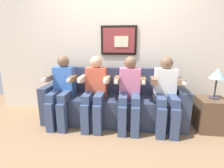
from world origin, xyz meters
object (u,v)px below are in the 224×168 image
object	(u,v)px
person_right_center	(130,90)
table_lamp	(217,75)
person_leftmost	(62,88)
person_rightmost	(166,92)
couch	(113,104)
side_table_right	(210,114)
person_left_center	(95,89)

from	to	relation	value
person_right_center	table_lamp	bearing A→B (deg)	4.25
person_leftmost	person_rightmost	xyz separation A→B (m)	(1.61, 0.00, -0.00)
couch	person_right_center	distance (m)	0.43
person_rightmost	side_table_right	distance (m)	0.78
person_leftmost	person_right_center	xyz separation A→B (m)	(1.07, 0.00, 0.00)
person_left_center	table_lamp	size ratio (longest dim) A/B	2.41
person_left_center	person_right_center	xyz separation A→B (m)	(0.54, 0.00, 0.00)
person_right_center	person_rightmost	xyz separation A→B (m)	(0.54, 0.00, -0.00)
person_leftmost	side_table_right	size ratio (longest dim) A/B	2.22
person_rightmost	person_left_center	bearing A→B (deg)	-179.98
person_leftmost	table_lamp	xyz separation A→B (m)	(2.33, 0.09, 0.25)
person_left_center	person_rightmost	size ratio (longest dim) A/B	1.00
couch	side_table_right	bearing A→B (deg)	-4.09
person_right_center	side_table_right	size ratio (longest dim) A/B	2.22
couch	person_rightmost	xyz separation A→B (m)	(0.81, -0.17, 0.29)
side_table_right	couch	bearing A→B (deg)	175.91
couch	person_leftmost	distance (m)	0.87
couch	person_left_center	bearing A→B (deg)	-147.89
person_left_center	side_table_right	world-z (taller)	person_left_center
couch	person_left_center	world-z (taller)	person_left_center
table_lamp	person_right_center	bearing A→B (deg)	-175.75
person_leftmost	person_left_center	world-z (taller)	same
couch	table_lamp	xyz separation A→B (m)	(1.53, -0.07, 0.55)
person_leftmost	person_right_center	world-z (taller)	same
person_rightmost	table_lamp	distance (m)	0.77
person_right_center	person_rightmost	bearing A→B (deg)	0.05
couch	person_right_center	bearing A→B (deg)	-32.12
couch	person_left_center	distance (m)	0.43
person_left_center	side_table_right	distance (m)	1.80
person_leftmost	person_left_center	xyz separation A→B (m)	(0.54, 0.00, 0.00)
person_left_center	person_right_center	bearing A→B (deg)	0.00
person_leftmost	side_table_right	distance (m)	2.33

